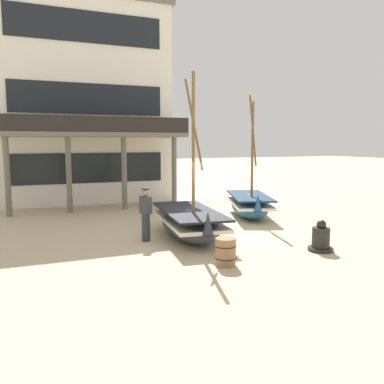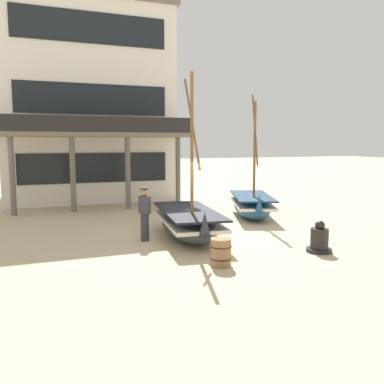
# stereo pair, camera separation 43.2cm
# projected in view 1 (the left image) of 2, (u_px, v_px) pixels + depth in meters

# --- Properties ---
(ground_plane) EXTENTS (120.00, 120.00, 0.00)m
(ground_plane) POSITION_uv_depth(u_px,v_px,m) (204.00, 238.00, 13.04)
(ground_plane) COLOR #CCB78E
(fishing_boat_near_left) EXTENTS (2.08, 4.25, 5.18)m
(fishing_boat_near_left) POSITION_uv_depth(u_px,v_px,m) (189.00, 222.00, 13.03)
(fishing_boat_near_left) COLOR #2D333D
(fishing_boat_near_left) RESTS_ON ground
(fishing_boat_centre_large) EXTENTS (2.63, 3.91, 5.02)m
(fishing_boat_centre_large) POSITION_uv_depth(u_px,v_px,m) (250.00, 204.00, 16.76)
(fishing_boat_centre_large) COLOR #23517A
(fishing_boat_centre_large) RESTS_ON ground
(fisherman_by_hull) EXTENTS (0.35, 0.42, 1.68)m
(fisherman_by_hull) POSITION_uv_depth(u_px,v_px,m) (146.00, 215.00, 12.60)
(fisherman_by_hull) COLOR #33333D
(fisherman_by_hull) RESTS_ON ground
(capstan_winch) EXTENTS (0.72, 0.72, 0.90)m
(capstan_winch) POSITION_uv_depth(u_px,v_px,m) (321.00, 239.00, 11.53)
(capstan_winch) COLOR black
(capstan_winch) RESTS_ON ground
(wooden_barrel) EXTENTS (0.56, 0.56, 0.70)m
(wooden_barrel) POSITION_uv_depth(u_px,v_px,m) (225.00, 252.00, 10.15)
(wooden_barrel) COLOR olive
(wooden_barrel) RESTS_ON ground
(harbor_building_main) EXTENTS (8.92, 8.03, 10.29)m
(harbor_building_main) POSITION_uv_depth(u_px,v_px,m) (81.00, 104.00, 21.98)
(harbor_building_main) COLOR white
(harbor_building_main) RESTS_ON ground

